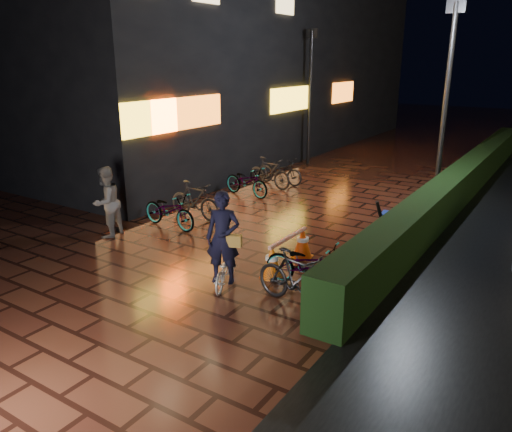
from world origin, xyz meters
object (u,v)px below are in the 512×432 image
Objects in this scene: cart_assembly at (390,222)px; cyclist at (224,252)px; bystander_person at (106,202)px; traffic_barrier at (288,251)px.

cyclist is at bearing -116.81° from cart_assembly.
bystander_person is 6.61m from cart_assembly.
cart_assembly is at bearing 106.26° from bystander_person.
cyclist is at bearing -110.24° from traffic_barrier.
cart_assembly is at bearing 59.34° from traffic_barrier.
bystander_person is 1.02× the size of traffic_barrier.
cyclist reaches higher than traffic_barrier.
cyclist is 1.11× the size of traffic_barrier.
traffic_barrier is (4.53, 0.73, -0.51)m from bystander_person.
bystander_person is 4.62m from traffic_barrier.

